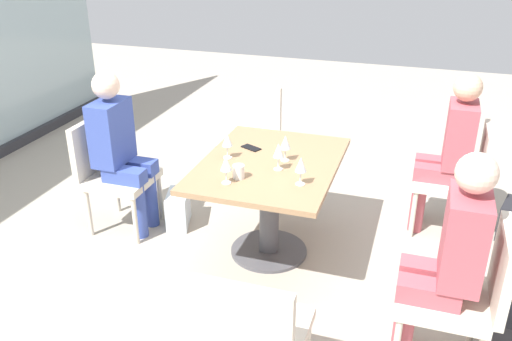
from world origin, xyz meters
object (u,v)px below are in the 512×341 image
at_px(chair_front_right, 460,173).
at_px(chair_side_end, 253,333).
at_px(cell_phone_on_table, 251,148).
at_px(wine_glass_1, 226,164).
at_px(chair_near_window, 110,168).
at_px(handbag_0, 178,209).
at_px(coffee_cup, 239,172).
at_px(wine_glass_0, 301,165).
at_px(handbag_2, 512,220).
at_px(dining_table_main, 270,186).
at_px(wine_glass_2, 285,143).
at_px(person_front_right, 449,147).
at_px(chair_far_right, 252,131).
at_px(handbag_1, 501,331).
at_px(person_front_left, 449,253).
at_px(wine_glass_3, 227,140).
at_px(wine_glass_4, 278,151).
at_px(chair_front_left, 465,290).
at_px(person_near_window, 120,146).

xyz_separation_m(chair_front_right, chair_side_end, (-2.14, 0.94, 0.00)).
bearing_deg(cell_phone_on_table, wine_glass_1, -151.54).
relative_size(chair_near_window, handbag_0, 2.90).
bearing_deg(coffee_cup, wine_glass_1, 151.72).
distance_m(wine_glass_0, handbag_2, 1.93).
relative_size(dining_table_main, wine_glass_2, 6.54).
distance_m(person_front_right, wine_glass_1, 1.77).
bearing_deg(chair_far_right, handbag_1, -129.45).
relative_size(person_front_left, wine_glass_3, 6.81).
relative_size(dining_table_main, wine_glass_1, 6.54).
height_order(wine_glass_1, wine_glass_2, same).
xyz_separation_m(chair_front_right, handbag_1, (-1.31, -0.25, -0.36)).
relative_size(wine_glass_4, handbag_1, 0.62).
distance_m(chair_front_left, handbag_0, 2.30).
bearing_deg(dining_table_main, chair_near_window, 90.00).
xyz_separation_m(chair_front_right, wine_glass_0, (-1.02, 1.00, 0.37)).
bearing_deg(chair_front_right, chair_far_right, 78.30).
bearing_deg(wine_glass_3, handbag_0, 70.34).
relative_size(person_near_window, person_front_left, 1.00).
xyz_separation_m(chair_front_left, chair_far_right, (1.86, 1.79, 0.00)).
bearing_deg(person_front_left, cell_phone_on_table, 55.72).
relative_size(chair_near_window, chair_side_end, 1.00).
relative_size(chair_side_end, wine_glass_3, 4.70).
bearing_deg(chair_front_left, chair_far_right, 43.82).
height_order(wine_glass_0, handbag_2, wine_glass_0).
bearing_deg(cell_phone_on_table, chair_side_end, -135.89).
height_order(chair_side_end, handbag_1, chair_side_end).
relative_size(wine_glass_4, cell_phone_on_table, 1.28).
xyz_separation_m(chair_near_window, handbag_0, (0.15, -0.48, -0.36)).
xyz_separation_m(wine_glass_4, coffee_cup, (-0.21, 0.20, -0.09)).
distance_m(wine_glass_1, handbag_2, 2.34).
bearing_deg(wine_glass_4, wine_glass_3, 79.08).
bearing_deg(chair_front_left, chair_near_window, 73.76).
height_order(chair_far_right, coffee_cup, chair_far_right).
relative_size(chair_far_right, handbag_1, 2.90).
height_order(chair_front_left, person_near_window, person_near_window).
bearing_deg(chair_near_window, dining_table_main, -90.00).
bearing_deg(cell_phone_on_table, dining_table_main, -108.13).
xyz_separation_m(chair_front_left, person_near_window, (0.75, 2.45, 0.20)).
bearing_deg(chair_near_window, chair_far_right, -34.75).
relative_size(chair_front_left, coffee_cup, 9.67).
bearing_deg(handbag_1, chair_front_left, 137.21).
relative_size(chair_front_right, person_front_right, 0.69).
bearing_deg(chair_front_left, chair_front_right, 0.00).
height_order(chair_near_window, coffee_cup, chair_near_window).
relative_size(person_near_window, wine_glass_2, 6.81).
xyz_separation_m(dining_table_main, wine_glass_3, (-0.02, 0.30, 0.32)).
height_order(wine_glass_4, handbag_0, wine_glass_4).
height_order(chair_near_window, person_near_window, person_near_window).
height_order(dining_table_main, wine_glass_3, wine_glass_3).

